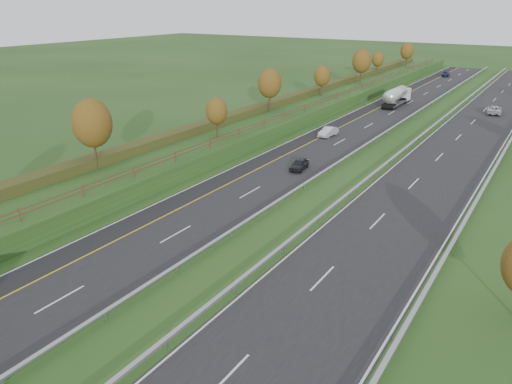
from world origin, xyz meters
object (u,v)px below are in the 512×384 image
car_dark_near (299,164)px  car_oncoming (494,110)px  car_silver_mid (328,132)px  car_small_far (446,74)px  road_tanker (397,96)px

car_dark_near → car_oncoming: car_oncoming is taller
car_dark_near → car_silver_mid: bearing=94.8°
car_dark_near → car_silver_mid: size_ratio=0.91×
car_silver_mid → car_small_far: size_ratio=0.92×
car_small_far → car_oncoming: car_oncoming is taller
road_tanker → car_oncoming: size_ratio=2.17×
car_dark_near → car_small_far: car_small_far is taller
road_tanker → car_dark_near: bearing=-87.1°
road_tanker → car_dark_near: size_ratio=2.99×
road_tanker → car_silver_mid: size_ratio=2.73×
car_dark_near → car_oncoming: (15.06, 47.23, 0.08)m
car_dark_near → road_tanker: bearing=85.2°
road_tanker → car_dark_near: (2.34, -45.62, -1.18)m
car_silver_mid → car_dark_near: bearing=-72.9°
car_silver_mid → car_small_far: car_silver_mid is taller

